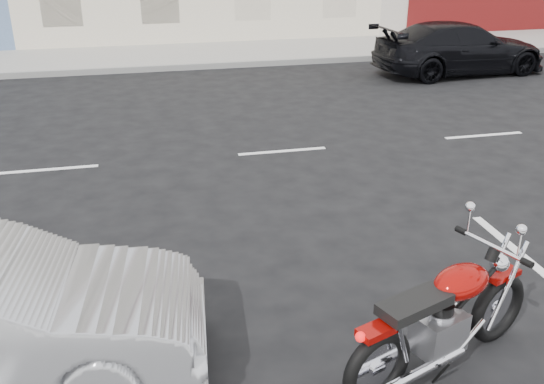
# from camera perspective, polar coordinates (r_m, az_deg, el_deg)

# --- Properties ---
(ground) EXTENTS (120.00, 120.00, 0.00)m
(ground) POSITION_cam_1_polar(r_m,az_deg,el_deg) (11.50, 10.73, 4.54)
(ground) COLOR black
(ground) RESTS_ON ground
(sidewalk_far) EXTENTS (80.00, 3.40, 0.15)m
(sidewalk_far) POSITION_cam_1_polar(r_m,az_deg,el_deg) (18.99, -14.56, 12.09)
(sidewalk_far) COLOR gray
(sidewalk_far) RESTS_ON ground
(curb_far) EXTENTS (80.00, 0.12, 0.16)m
(curb_far) POSITION_cam_1_polar(r_m,az_deg,el_deg) (17.32, -14.61, 11.00)
(curb_far) COLOR gray
(curb_far) RESTS_ON ground
(motorcycle) EXTENTS (2.16, 1.05, 1.14)m
(motorcycle) POSITION_cam_1_polar(r_m,az_deg,el_deg) (6.25, 20.82, -8.89)
(motorcycle) COLOR black
(motorcycle) RESTS_ON ground
(car_far) EXTENTS (4.85, 2.28, 1.37)m
(car_far) POSITION_cam_1_polar(r_m,az_deg,el_deg) (17.43, 17.25, 12.82)
(car_far) COLOR black
(car_far) RESTS_ON ground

